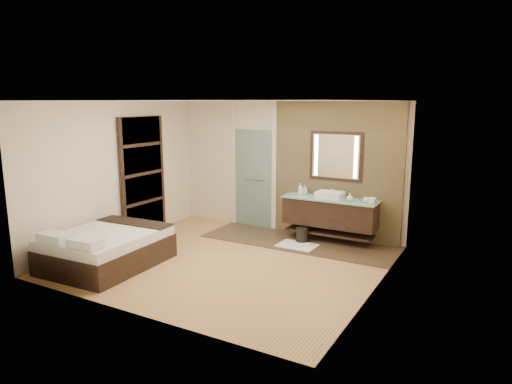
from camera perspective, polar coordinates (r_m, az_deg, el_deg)
The scene contains 15 objects.
floor at distance 7.91m, azimuth -3.47°, elevation -8.64°, with size 5.00×5.00×0.00m, color #9A6440.
tile_strip at distance 8.97m, azimuth 5.36°, elevation -6.19°, with size 3.80×1.30×0.01m, color #3D2D21.
stone_wall at distance 9.05m, azimuth 10.00°, elevation 2.58°, with size 2.60×0.08×2.70m, color tan.
vanity at distance 8.93m, azimuth 9.20°, elevation -2.55°, with size 1.85×0.55×0.88m.
mirror_unit at distance 8.96m, azimuth 9.95°, elevation 4.43°, with size 1.06×0.04×0.96m.
frosted_door at distance 9.83m, azimuth -0.27°, elevation 2.22°, with size 1.10×0.12×2.70m.
shoji_partition at distance 9.53m, azimuth -13.93°, elevation 2.00°, with size 0.06×1.20×2.40m.
bed at distance 8.00m, azimuth -18.17°, elevation -6.73°, with size 1.56×1.91×0.71m.
bath_mat at distance 8.69m, azimuth 5.15°, elevation -6.68°, with size 0.72×0.50×0.02m, color silver.
waste_bin at distance 8.89m, azimuth 5.76°, elevation -5.43°, with size 0.23×0.23×0.29m, color black.
tissue_box at distance 8.55m, azimuth 14.27°, elevation -1.07°, with size 0.12×0.12×0.10m, color silver.
soap_bottle_a at distance 9.08m, azimuth 5.58°, elevation 0.38°, with size 0.09×0.09×0.24m, color white.
soap_bottle_b at distance 9.16m, azimuth 6.14°, elevation 0.29°, with size 0.08×0.08×0.18m, color #B2B2B2.
soap_bottle_c at distance 8.62m, azimuth 11.64°, elevation -0.65°, with size 0.12×0.12×0.16m, color #C1F2EF.
cup at distance 8.63m, azimuth 13.62°, elevation -0.96°, with size 0.11×0.11×0.09m, color white.
Camera 1 is at (4.05, -6.24, 2.69)m, focal length 32.00 mm.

